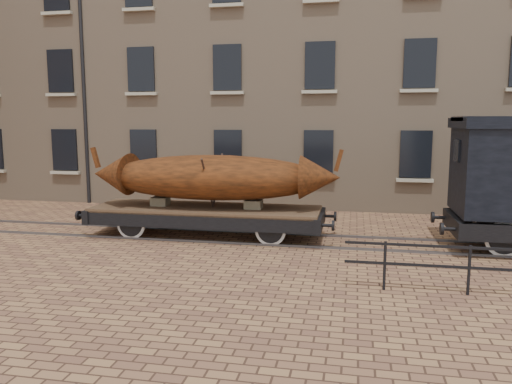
# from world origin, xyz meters

# --- Properties ---
(ground) EXTENTS (90.00, 90.00, 0.00)m
(ground) POSITION_xyz_m (0.00, 0.00, 0.00)
(ground) COLOR brown
(warehouse_cream) EXTENTS (40.00, 10.19, 14.00)m
(warehouse_cream) POSITION_xyz_m (3.00, 9.99, 7.00)
(warehouse_cream) COLOR tan
(warehouse_cream) RESTS_ON ground
(rail_track) EXTENTS (30.00, 1.52, 0.06)m
(rail_track) POSITION_xyz_m (0.00, 0.00, 0.03)
(rail_track) COLOR #59595E
(rail_track) RESTS_ON ground
(flatcar_wagon) EXTENTS (7.53, 2.04, 1.14)m
(flatcar_wagon) POSITION_xyz_m (-1.90, 0.00, 0.71)
(flatcar_wagon) COLOR brown
(flatcar_wagon) RESTS_ON ground
(iron_boat) EXTENTS (7.45, 2.32, 1.74)m
(iron_boat) POSITION_xyz_m (-1.68, 0.00, 1.77)
(iron_boat) COLOR maroon
(iron_boat) RESTS_ON flatcar_wagon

